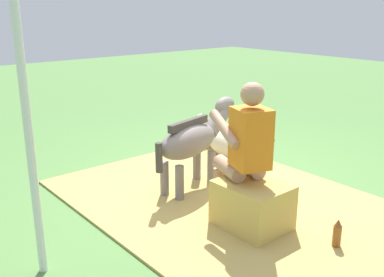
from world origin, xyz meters
The scene contains 8 objects.
ground_plane centered at (0.00, 0.00, 0.00)m, with size 24.00×24.00×0.00m, color #568442.
hay_patch centered at (-0.28, 0.26, 0.01)m, with size 3.47×2.52×0.02m, color tan.
hay_bale centered at (-0.79, 0.47, 0.22)m, with size 0.60×0.49×0.43m, color tan.
person_seated centered at (-0.64, 0.44, 0.72)m, with size 0.72×0.55×1.31m.
pony_standing centered at (0.25, 0.27, 0.55)m, with size 0.52×1.33×0.91m.
pony_lying centered at (0.81, -0.75, 0.19)m, with size 1.36×0.58×0.42m.
soda_bottle centered at (-1.47, 0.19, 0.13)m, with size 0.07×0.07×0.26m.
tent_pole_left centered at (-0.24, 2.16, 1.21)m, with size 0.06×0.06×2.42m, color silver.
Camera 1 is at (-3.20, 3.17, 1.92)m, focal length 41.62 mm.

